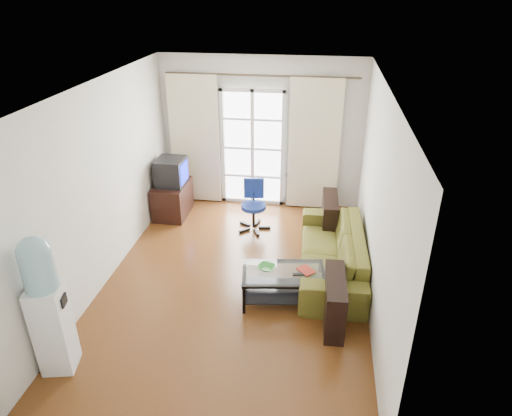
{
  "coord_description": "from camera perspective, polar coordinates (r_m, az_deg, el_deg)",
  "views": [
    {
      "loc": [
        1.06,
        -5.2,
        3.82
      ],
      "look_at": [
        0.24,
        0.35,
        0.99
      ],
      "focal_mm": 32.0,
      "sensor_mm": 36.0,
      "label": 1
    }
  ],
  "objects": [
    {
      "name": "curtain_rod",
      "position": [
        7.91,
        0.61,
        16.24
      ],
      "size": [
        3.3,
        0.04,
        0.04
      ],
      "primitive_type": "cylinder",
      "rotation": [
        0.0,
        1.57,
        0.0
      ],
      "color": "#4C3F2D",
      "rests_on": "wall_back"
    },
    {
      "name": "ceiling",
      "position": [
        5.42,
        -3.13,
        14.78
      ],
      "size": [
        5.2,
        5.2,
        0.0
      ],
      "primitive_type": "plane",
      "rotation": [
        3.14,
        0.0,
        0.0
      ],
      "color": "white",
      "rests_on": "wall_back"
    },
    {
      "name": "task_chair",
      "position": [
        7.71,
        -0.3,
        -0.85
      ],
      "size": [
        0.64,
        0.64,
        0.85
      ],
      "rotation": [
        0.0,
        0.0,
        0.12
      ],
      "color": "black",
      "rests_on": "floor"
    },
    {
      "name": "curtain_left",
      "position": [
        8.42,
        -7.65,
        8.38
      ],
      "size": [
        0.9,
        0.07,
        2.35
      ],
      "primitive_type": "cube",
      "color": "#F3EBC3",
      "rests_on": "curtain_rod"
    },
    {
      "name": "remote",
      "position": [
        5.9,
        5.42,
        -8.24
      ],
      "size": [
        0.17,
        0.08,
        0.02
      ],
      "primitive_type": "cube",
      "rotation": [
        0.0,
        0.0,
        0.23
      ],
      "color": "black",
      "rests_on": "coffee_table"
    },
    {
      "name": "floor",
      "position": [
        6.54,
        -2.54,
        -9.03
      ],
      "size": [
        5.2,
        5.2,
        0.0
      ],
      "primitive_type": "plane",
      "color": "brown",
      "rests_on": "ground"
    },
    {
      "name": "wall_left",
      "position": [
        6.43,
        -18.77,
        2.65
      ],
      "size": [
        0.02,
        5.2,
        2.7
      ],
      "primitive_type": "cube",
      "color": "white",
      "rests_on": "floor"
    },
    {
      "name": "bowl",
      "position": [
        5.97,
        1.31,
        -7.47
      ],
      "size": [
        0.34,
        0.34,
        0.05
      ],
      "primitive_type": "imported",
      "rotation": [
        0.0,
        0.0,
        -0.29
      ],
      "color": "#2F7D2D",
      "rests_on": "coffee_table"
    },
    {
      "name": "sofa",
      "position": [
        6.65,
        9.42,
        -5.39
      ],
      "size": [
        2.29,
        1.01,
        0.65
      ],
      "primitive_type": "imported",
      "rotation": [
        0.0,
        0.0,
        -1.54
      ],
      "color": "brown",
      "rests_on": "floor"
    },
    {
      "name": "coffee_table",
      "position": [
        6.04,
        3.45,
        -9.21
      ],
      "size": [
        1.16,
        0.76,
        0.44
      ],
      "rotation": [
        0.0,
        0.0,
        0.14
      ],
      "color": "silver",
      "rests_on": "floor"
    },
    {
      "name": "book",
      "position": [
        5.94,
        5.65,
        -8.02
      ],
      "size": [
        0.39,
        0.39,
        0.02
      ],
      "primitive_type": "imported",
      "rotation": [
        0.0,
        0.0,
        0.72
      ],
      "color": "#B2161A",
      "rests_on": "coffee_table"
    },
    {
      "name": "wall_back",
      "position": [
        8.25,
        0.67,
        9.32
      ],
      "size": [
        3.6,
        0.02,
        2.7
      ],
      "primitive_type": "cube",
      "color": "white",
      "rests_on": "floor"
    },
    {
      "name": "curtain_right",
      "position": [
        8.12,
        7.26,
        7.69
      ],
      "size": [
        0.9,
        0.07,
        2.35
      ],
      "primitive_type": "cube",
      "color": "#F3EBC3",
      "rests_on": "curtain_rod"
    },
    {
      "name": "french_door",
      "position": [
        8.31,
        -0.43,
        7.44
      ],
      "size": [
        1.16,
        0.06,
        2.15
      ],
      "color": "white",
      "rests_on": "wall_back"
    },
    {
      "name": "radiator",
      "position": [
        8.46,
        5.92,
        2.22
      ],
      "size": [
        0.64,
        0.12,
        0.64
      ],
      "primitive_type": "cube",
      "color": "gray",
      "rests_on": "floor"
    },
    {
      "name": "crt_tv",
      "position": [
        8.06,
        -10.73,
        4.49
      ],
      "size": [
        0.53,
        0.51,
        0.47
      ],
      "rotation": [
        0.0,
        0.0,
        -0.01
      ],
      "color": "black",
      "rests_on": "tv_stand"
    },
    {
      "name": "wall_right",
      "position": [
        5.81,
        14.92,
        0.59
      ],
      "size": [
        0.02,
        5.2,
        2.7
      ],
      "primitive_type": "cube",
      "color": "white",
      "rests_on": "floor"
    },
    {
      "name": "tv_stand",
      "position": [
        8.28,
        -10.4,
        1.11
      ],
      "size": [
        0.54,
        0.82,
        0.6
      ],
      "primitive_type": "cube",
      "rotation": [
        0.0,
        0.0,
        -0.0
      ],
      "color": "black",
      "rests_on": "floor"
    },
    {
      "name": "water_cooler",
      "position": [
        5.21,
        -24.68,
        -10.79
      ],
      "size": [
        0.4,
        0.39,
        1.64
      ],
      "rotation": [
        0.0,
        0.0,
        0.21
      ],
      "color": "white",
      "rests_on": "floor"
    },
    {
      "name": "wall_front",
      "position": [
        3.74,
        -10.65,
        -15.17
      ],
      "size": [
        3.6,
        0.02,
        2.7
      ],
      "primitive_type": "cube",
      "color": "white",
      "rests_on": "floor"
    }
  ]
}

